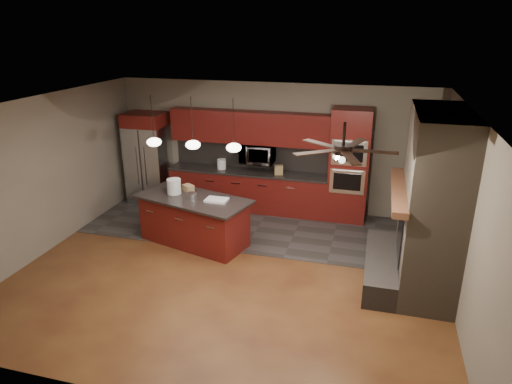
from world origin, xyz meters
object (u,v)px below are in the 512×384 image
(white_bucket, at_px, (174,186))
(counter_box, at_px, (279,170))
(oven_tower, at_px, (349,166))
(refrigerator, at_px, (148,158))
(kitchen_island, at_px, (194,220))
(paint_tray, at_px, (217,200))
(counter_bucket, at_px, (222,164))
(cardboard_box, at_px, (188,188))
(microwave, at_px, (258,154))
(paint_can, at_px, (192,196))

(white_bucket, xyz_separation_m, counter_box, (1.65, 1.73, -0.06))
(oven_tower, xyz_separation_m, white_bucket, (-3.12, -1.77, -0.13))
(refrigerator, height_order, kitchen_island, refrigerator)
(paint_tray, bearing_deg, white_bucket, 170.72)
(oven_tower, height_order, counter_bucket, oven_tower)
(refrigerator, bearing_deg, oven_tower, 0.93)
(paint_tray, xyz_separation_m, counter_bucket, (-0.58, 1.94, 0.07))
(white_bucket, xyz_separation_m, cardboard_box, (0.21, 0.18, -0.08))
(microwave, height_order, cardboard_box, microwave)
(white_bucket, bearing_deg, counter_bucket, 79.44)
(paint_can, relative_size, paint_tray, 0.43)
(oven_tower, height_order, cardboard_box, oven_tower)
(refrigerator, relative_size, paint_can, 12.18)
(microwave, xyz_separation_m, cardboard_box, (-0.94, -1.66, -0.31))
(refrigerator, bearing_deg, kitchen_island, -44.41)
(refrigerator, bearing_deg, counter_bucket, 2.63)
(microwave, relative_size, kitchen_island, 0.31)
(white_bucket, xyz_separation_m, paint_tray, (0.91, -0.16, -0.12))
(refrigerator, bearing_deg, white_bucket, -49.85)
(refrigerator, xyz_separation_m, cardboard_box, (1.64, -1.52, -0.06))
(refrigerator, distance_m, counter_box, 3.08)
(kitchen_island, distance_m, counter_box, 2.28)
(counter_bucket, bearing_deg, refrigerator, -177.37)
(paint_can, bearing_deg, refrigerator, 134.91)
(microwave, height_order, paint_tray, microwave)
(oven_tower, relative_size, kitchen_island, 1.02)
(kitchen_island, bearing_deg, paint_can, -68.97)
(white_bucket, relative_size, paint_can, 1.66)
(refrigerator, height_order, counter_bucket, refrigerator)
(kitchen_island, bearing_deg, counter_bucket, 108.52)
(white_bucket, relative_size, counter_box, 1.44)
(paint_can, bearing_deg, cardboard_box, 122.66)
(refrigerator, height_order, white_bucket, refrigerator)
(paint_can, relative_size, counter_box, 0.87)
(oven_tower, bearing_deg, white_bucket, -150.41)
(cardboard_box, xyz_separation_m, counter_box, (1.44, 1.56, 0.01))
(kitchen_island, relative_size, cardboard_box, 11.25)
(refrigerator, relative_size, counter_bucket, 9.45)
(paint_tray, distance_m, counter_box, 2.03)
(refrigerator, distance_m, paint_can, 2.64)
(oven_tower, relative_size, refrigerator, 1.14)
(paint_tray, bearing_deg, oven_tower, 41.98)
(counter_bucket, relative_size, counter_box, 1.12)
(kitchen_island, height_order, cardboard_box, cardboard_box)
(oven_tower, xyz_separation_m, microwave, (-1.98, 0.06, 0.11))
(refrigerator, relative_size, counter_box, 10.56)
(kitchen_island, bearing_deg, white_bucket, 179.57)
(oven_tower, relative_size, cardboard_box, 11.51)
(microwave, relative_size, refrigerator, 0.35)
(refrigerator, xyz_separation_m, paint_can, (1.87, -1.87, -0.07))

